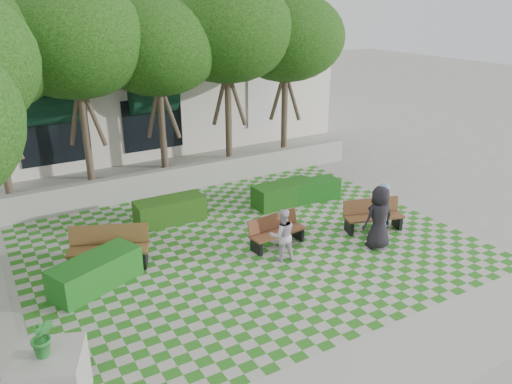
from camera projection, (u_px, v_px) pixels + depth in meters
ground at (268, 261)px, 13.39m from camera, size 90.00×90.00×0.00m
lawn at (250, 246)px, 14.19m from camera, size 12.00×12.00×0.00m
sidewalk_south at (397, 364)px, 9.61m from camera, size 16.00×2.00×0.01m
retaining_wall at (179, 179)px, 18.21m from camera, size 15.00×0.36×0.90m
bench_east at (373, 216)px, 15.09m from camera, size 1.89×1.08×0.94m
bench_mid at (276, 231)px, 14.13m from camera, size 1.73×0.72×0.89m
bench_west at (109, 248)px, 13.00m from camera, size 2.14×1.45×1.07m
hedge_east at (311, 190)px, 17.41m from camera, size 2.05×1.02×0.69m
hedge_midright at (284, 194)px, 16.99m from camera, size 2.16×0.90×0.75m
hedge_midleft at (170, 210)px, 15.67m from camera, size 2.18×0.90×0.76m
hedge_west at (96, 273)px, 12.08m from camera, size 2.38×1.68×0.77m
planter_back at (51, 379)px, 8.37m from camera, size 1.43×1.43×1.84m
person_blue at (380, 212)px, 14.30m from camera, size 0.71×0.53×1.76m
person_dark at (379, 218)px, 13.84m from camera, size 0.95×0.67×1.82m
person_white at (282, 235)px, 13.22m from camera, size 0.84×0.74×1.47m
tree_row at (117, 47)px, 15.42m from camera, size 17.70×13.40×7.41m
building at (133, 88)px, 24.23m from camera, size 18.00×8.92×5.15m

